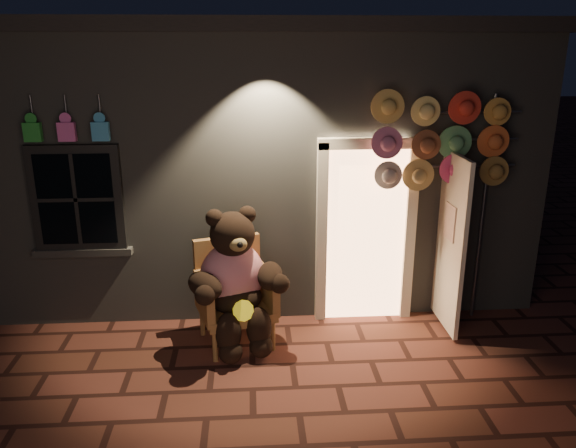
{
  "coord_description": "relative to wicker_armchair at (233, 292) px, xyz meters",
  "views": [
    {
      "loc": [
        0.02,
        -4.68,
        3.19
      ],
      "look_at": [
        0.41,
        1.0,
        1.35
      ],
      "focal_mm": 35.0,
      "sensor_mm": 36.0,
      "label": 1
    }
  ],
  "objects": [
    {
      "name": "ground",
      "position": [
        0.19,
        -1.0,
        -0.57
      ],
      "size": [
        60.0,
        60.0,
        0.0
      ],
      "primitive_type": "plane",
      "color": "brown",
      "rests_on": "ground"
    },
    {
      "name": "teddy_bear",
      "position": [
        0.03,
        -0.14,
        0.21
      ],
      "size": [
        1.08,
        0.98,
        1.55
      ],
      "rotation": [
        0.0,
        0.0,
        0.29
      ],
      "color": "red",
      "rests_on": "ground"
    },
    {
      "name": "wicker_armchair",
      "position": [
        0.0,
        0.0,
        0.0
      ],
      "size": [
        0.94,
        0.9,
        1.14
      ],
      "rotation": [
        0.0,
        0.0,
        0.29
      ],
      "color": "brown",
      "rests_on": "ground"
    },
    {
      "name": "hat_rack",
      "position": [
        2.31,
        0.27,
        1.58
      ],
      "size": [
        1.67,
        0.22,
        2.69
      ],
      "color": "#59595E",
      "rests_on": "ground"
    },
    {
      "name": "shop_building",
      "position": [
        0.2,
        2.98,
        1.17
      ],
      "size": [
        7.3,
        5.95,
        3.51
      ],
      "color": "slate",
      "rests_on": "ground"
    }
  ]
}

